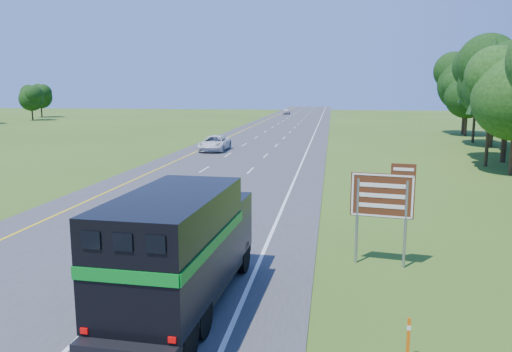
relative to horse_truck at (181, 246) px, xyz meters
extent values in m
cube|color=#38383A|center=(-3.90, 45.54, -1.87)|extent=(15.00, 260.00, 0.04)
cube|color=yellow|center=(-9.40, 45.54, -1.84)|extent=(0.15, 260.00, 0.01)
cube|color=white|center=(1.60, 45.54, -1.84)|extent=(0.15, 260.00, 0.01)
cylinder|color=black|center=(-0.87, 3.20, -1.31)|extent=(0.39, 1.08, 1.07)
cylinder|color=black|center=(1.17, 3.11, -1.31)|extent=(0.39, 1.08, 1.07)
cylinder|color=black|center=(-1.09, -1.45, -1.31)|extent=(0.39, 1.08, 1.07)
cylinder|color=black|center=(0.95, -1.55, -1.31)|extent=(0.39, 1.08, 1.07)
cylinder|color=black|center=(-1.14, -2.61, -1.31)|extent=(0.39, 1.08, 1.07)
cylinder|color=black|center=(0.89, -2.71, -1.31)|extent=(0.39, 1.08, 1.07)
cube|color=black|center=(0.00, 0.05, -1.20)|extent=(2.69, 7.86, 0.27)
cube|color=black|center=(0.14, 3.06, -0.14)|extent=(2.46, 1.86, 1.84)
cube|color=black|center=(0.19, 3.95, 0.35)|extent=(2.14, 0.16, 0.58)
cube|color=black|center=(-0.03, -0.63, 0.27)|extent=(2.69, 5.74, 2.67)
cube|color=#06771A|center=(-0.16, -3.46, 0.41)|extent=(2.43, 0.15, 0.29)
cube|color=#06771A|center=(-1.26, -0.57, 0.41)|extent=(0.30, 5.62, 0.29)
cube|color=#06771A|center=(1.20, -0.68, 0.41)|extent=(0.30, 5.62, 0.29)
cube|color=black|center=(-0.89, -3.42, 1.17)|extent=(0.44, 0.06, 0.39)
cube|color=black|center=(-0.16, -3.46, 1.17)|extent=(0.44, 0.06, 0.39)
cube|color=black|center=(0.56, -3.49, 1.17)|extent=(0.44, 0.06, 0.39)
cube|color=#B20505|center=(-1.18, -3.41, -0.92)|extent=(0.18, 0.05, 0.14)
cube|color=#B20505|center=(0.86, -3.50, -0.92)|extent=(0.18, 0.05, 0.14)
imported|color=silver|center=(-7.74, 36.52, -1.08)|extent=(2.58, 5.54, 1.53)
imported|color=silver|center=(-7.61, 115.13, -1.08)|extent=(2.03, 4.59, 1.53)
cylinder|color=gray|center=(5.05, 4.72, -0.33)|extent=(0.10, 0.10, 3.12)
cylinder|color=gray|center=(6.69, 4.45, -0.33)|extent=(0.10, 0.10, 3.12)
cube|color=#4E2210|center=(5.87, 4.58, 0.66)|extent=(2.16, 0.42, 1.56)
cube|color=#4E2210|center=(6.54, 4.47, 1.63)|extent=(0.83, 0.20, 0.37)
cube|color=white|center=(5.87, 4.55, 0.66)|extent=(2.05, 0.35, 1.50)
cube|color=#DF520B|center=(5.95, -1.82, -1.37)|extent=(0.08, 0.04, 1.03)
cube|color=white|center=(5.95, -1.82, -1.09)|extent=(0.08, 0.05, 0.11)
camera|label=1|loc=(4.09, -12.91, 4.30)|focal=35.00mm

